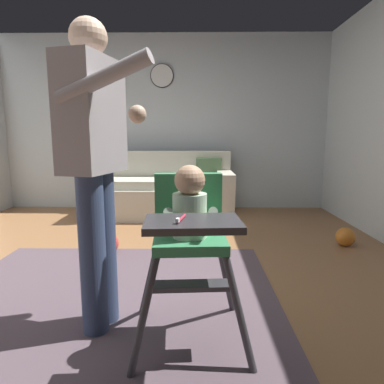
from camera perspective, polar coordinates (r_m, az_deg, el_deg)
The scene contains 9 objects.
ground at distance 2.61m, azimuth -10.02°, elevation -15.95°, with size 6.29×6.94×0.10m, color #94653F.
wall_far at distance 5.04m, azimuth -4.58°, elevation 11.52°, with size 5.49×0.06×2.50m, color silver.
area_rug at distance 2.20m, azimuth -15.62°, elevation -19.65°, with size 2.24×2.44×0.01m, color #56464E.
couch at distance 4.58m, azimuth -4.98°, elevation 0.19°, with size 1.89×0.86×0.86m.
high_chair at distance 1.69m, azimuth -0.42°, elevation -5.30°, with size 0.65×0.76×0.93m.
adult_standing at distance 1.84m, azimuth -16.09°, elevation 4.98°, with size 0.51×0.57×1.64m.
toy_ball at distance 3.19m, azimuth -14.09°, elevation -8.47°, with size 0.20×0.20×0.20m, color #D13D33.
toy_ball_second at distance 3.64m, azimuth 24.60°, elevation -6.92°, with size 0.18×0.18×0.18m, color orange.
wall_clock at distance 5.07m, azimuth -5.12°, elevation 19.06°, with size 0.34×0.04×0.34m.
Camera 1 is at (0.47, -2.32, 1.06)m, focal length 31.43 mm.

